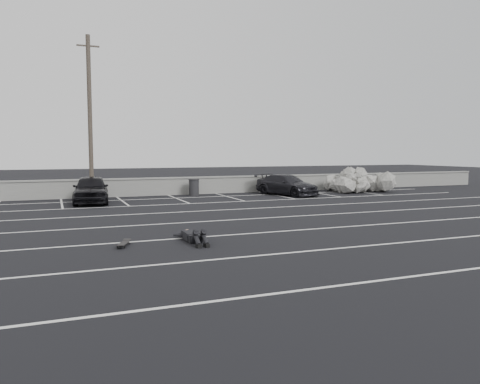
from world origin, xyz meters
name	(u,v)px	position (x,y,z in m)	size (l,w,h in m)	color
ground	(237,235)	(0.00, 0.00, 0.00)	(120.00, 120.00, 0.00)	black
seawall	(151,186)	(0.00, 14.00, 0.55)	(50.00, 0.45, 1.06)	gray
stall_lines	(195,217)	(-0.08, 4.41, 0.00)	(36.00, 20.05, 0.01)	silver
car_left	(91,189)	(-3.59, 11.15, 0.71)	(1.67, 4.16, 1.42)	black
car_right	(287,185)	(7.66, 11.31, 0.62)	(1.73, 4.24, 1.23)	black
utility_pole	(90,117)	(-3.40, 13.20, 4.48)	(1.18, 0.24, 8.84)	#4C4238
trash_bin	(194,187)	(2.37, 13.04, 0.51)	(0.81, 0.81, 1.00)	#242426
riprap_pile	(360,184)	(13.17, 11.68, 0.50)	(4.28, 3.58, 1.24)	#ADA9A1
person	(191,232)	(-1.59, -0.35, 0.24)	(0.96, 2.41, 0.48)	black
skateboard	(124,244)	(-3.60, -0.54, 0.08)	(0.49, 0.82, 0.10)	black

